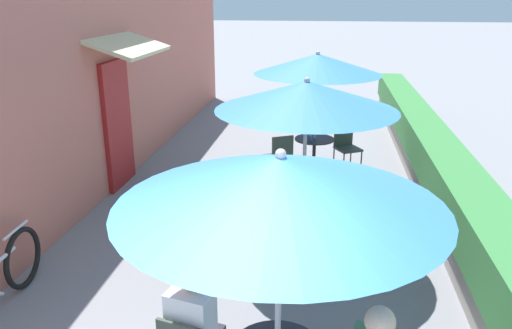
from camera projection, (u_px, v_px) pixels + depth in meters
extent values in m
cube|color=#C66B5B|center=(119.00, 55.00, 8.60)|extent=(0.24, 13.73, 4.20)
cube|color=maroon|center=(118.00, 125.00, 8.27)|extent=(0.08, 0.96, 2.10)
cube|color=beige|center=(129.00, 45.00, 7.81)|extent=(0.78, 1.80, 0.30)
cube|color=gray|center=(426.00, 174.00, 8.41)|extent=(0.44, 12.73, 0.45)
cube|color=#387A3D|center=(430.00, 146.00, 8.24)|extent=(0.60, 12.09, 0.56)
cylinder|color=#B7B7BC|center=(278.00, 309.00, 3.43)|extent=(0.04, 0.04, 2.12)
cone|color=#387ABC|center=(280.00, 181.00, 3.12)|extent=(2.13, 2.13, 0.33)
sphere|color=#B7B7BC|center=(281.00, 154.00, 3.06)|extent=(0.07, 0.07, 0.07)
sphere|color=beige|center=(380.00, 322.00, 3.15)|extent=(0.20, 0.20, 0.20)
cube|color=white|center=(191.00, 321.00, 3.75)|extent=(0.38, 0.30, 0.50)
sphere|color=tan|center=(190.00, 277.00, 3.65)|extent=(0.20, 0.20, 0.20)
cylinder|color=#28282D|center=(301.00, 250.00, 6.37)|extent=(0.44, 0.44, 0.02)
cylinder|color=#28282D|center=(302.00, 225.00, 6.26)|extent=(0.06, 0.06, 0.70)
cylinder|color=#28282D|center=(303.00, 200.00, 6.15)|extent=(0.69, 0.69, 0.02)
cylinder|color=#B7B7BC|center=(304.00, 173.00, 6.03)|extent=(0.04, 0.04, 2.12)
cone|color=#387ABC|center=(307.00, 96.00, 5.72)|extent=(2.13, 2.13, 0.33)
sphere|color=#B7B7BC|center=(307.00, 80.00, 5.66)|extent=(0.07, 0.07, 0.07)
cube|color=#384238|center=(358.00, 223.00, 6.10)|extent=(0.42, 0.42, 0.04)
cube|color=#384238|center=(359.00, 202.00, 6.21)|extent=(0.38, 0.05, 0.42)
cylinder|color=#384238|center=(342.00, 245.00, 6.04)|extent=(0.02, 0.02, 0.45)
cylinder|color=#384238|center=(372.00, 248.00, 5.98)|extent=(0.02, 0.02, 0.45)
cylinder|color=#384238|center=(343.00, 232.00, 6.38)|extent=(0.02, 0.02, 0.45)
cylinder|color=#384238|center=(372.00, 234.00, 6.31)|extent=(0.02, 0.02, 0.45)
cube|color=#384238|center=(249.00, 214.00, 6.35)|extent=(0.42, 0.42, 0.04)
cube|color=#384238|center=(246.00, 205.00, 6.11)|extent=(0.38, 0.05, 0.42)
cylinder|color=#384238|center=(265.00, 225.00, 6.56)|extent=(0.02, 0.02, 0.45)
cylinder|color=#384238|center=(238.00, 223.00, 6.63)|extent=(0.02, 0.02, 0.45)
cylinder|color=#384238|center=(260.00, 238.00, 6.23)|extent=(0.02, 0.02, 0.45)
cylinder|color=#384238|center=(232.00, 235.00, 6.29)|extent=(0.02, 0.02, 0.45)
cylinder|color=#B73D3D|center=(309.00, 198.00, 6.06)|extent=(0.07, 0.07, 0.09)
cylinder|color=#28282D|center=(313.00, 176.00, 8.93)|extent=(0.44, 0.44, 0.02)
cylinder|color=#28282D|center=(314.00, 158.00, 8.82)|extent=(0.06, 0.06, 0.70)
cylinder|color=#28282D|center=(315.00, 139.00, 8.70)|extent=(0.69, 0.69, 0.02)
cylinder|color=#B7B7BC|center=(315.00, 119.00, 8.59)|extent=(0.04, 0.04, 2.12)
cone|color=#387ABC|center=(318.00, 64.00, 8.28)|extent=(2.13, 2.13, 0.33)
sphere|color=#B7B7BC|center=(318.00, 53.00, 8.22)|extent=(0.07, 0.07, 0.07)
cube|color=#384238|center=(348.00, 149.00, 9.01)|extent=(0.54, 0.54, 0.04)
cube|color=#384238|center=(343.00, 135.00, 9.11)|extent=(0.35, 0.21, 0.42)
cylinder|color=#384238|center=(344.00, 165.00, 8.87)|extent=(0.02, 0.02, 0.45)
cylinder|color=#384238|center=(361.00, 163.00, 8.99)|extent=(0.02, 0.02, 0.45)
cylinder|color=#384238|center=(334.00, 159.00, 9.19)|extent=(0.02, 0.02, 0.45)
cylinder|color=#384238|center=(351.00, 157.00, 9.31)|extent=(0.02, 0.02, 0.45)
cube|color=#384238|center=(278.00, 157.00, 8.56)|extent=(0.54, 0.54, 0.04)
cube|color=#384238|center=(283.00, 148.00, 8.33)|extent=(0.35, 0.21, 0.42)
cylinder|color=#384238|center=(283.00, 165.00, 8.85)|extent=(0.02, 0.02, 0.45)
cylinder|color=#384238|center=(265.00, 168.00, 8.73)|extent=(0.02, 0.02, 0.45)
cylinder|color=#384238|center=(292.00, 172.00, 8.53)|extent=(0.02, 0.02, 0.45)
cylinder|color=#384238|center=(272.00, 174.00, 8.41)|extent=(0.02, 0.02, 0.45)
cylinder|color=teal|center=(311.00, 138.00, 8.56)|extent=(0.07, 0.07, 0.09)
torus|color=black|center=(23.00, 258.00, 5.51)|extent=(0.09, 0.69, 0.69)
cylinder|color=silver|center=(16.00, 230.00, 5.35)|extent=(0.05, 0.46, 0.03)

